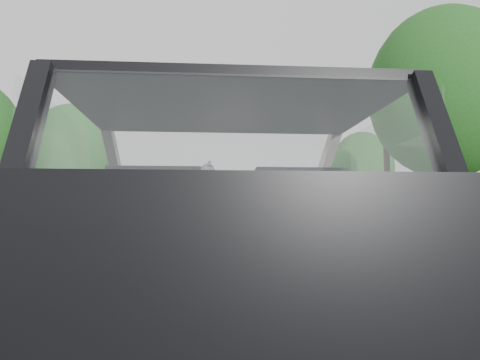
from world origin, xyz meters
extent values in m
plane|color=#262626|center=(0.00, 0.00, 0.00)|extent=(140.00, 140.00, 0.00)
cube|color=black|center=(0.00, 0.00, 0.72)|extent=(1.80, 4.00, 1.45)
cube|color=black|center=(0.00, 0.62, 0.85)|extent=(1.58, 0.45, 0.30)
cube|color=black|center=(-0.40, -0.29, 0.88)|extent=(0.50, 0.72, 0.42)
cube|color=black|center=(0.40, -0.29, 0.88)|extent=(0.50, 0.72, 0.42)
torus|color=black|center=(-0.40, 0.33, 0.92)|extent=(0.36, 0.36, 0.04)
ellipsoid|color=gray|center=(0.15, 0.59, 1.08)|extent=(0.58, 0.22, 0.25)
cube|color=#9097A6|center=(4.30, 10.00, 0.58)|extent=(0.05, 90.00, 0.32)
imported|color=#A3A9BB|center=(-1.01, 24.42, 0.80)|extent=(2.29, 5.02, 1.61)
cube|color=#1C6425|center=(4.97, 27.79, 1.24)|extent=(0.33, 0.98, 2.47)
cylinder|color=#3A271E|center=(8.47, 18.19, 4.38)|extent=(0.38, 0.38, 8.76)
camera|label=1|loc=(-0.14, -2.93, 0.80)|focal=35.00mm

